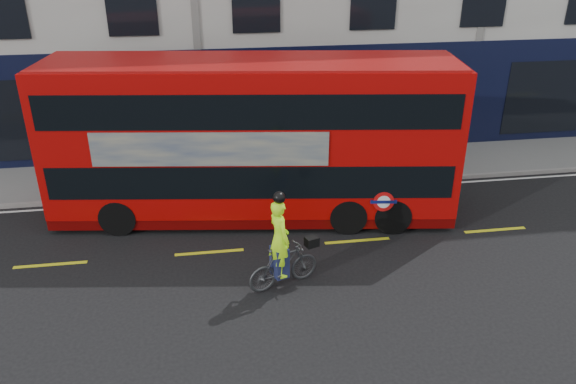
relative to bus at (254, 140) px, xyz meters
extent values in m
plane|color=black|center=(-1.42, -3.51, -2.34)|extent=(120.00, 120.00, 0.00)
cube|color=slate|center=(-1.42, 2.99, -2.28)|extent=(60.00, 3.00, 0.12)
cube|color=gray|center=(-1.42, 1.49, -2.28)|extent=(60.00, 0.12, 0.13)
cube|color=black|center=(-1.42, 4.47, -0.34)|extent=(50.00, 0.08, 4.00)
cube|color=silver|center=(-1.42, 1.19, -2.34)|extent=(58.00, 0.10, 0.01)
cube|color=#AB0706|center=(-0.04, 0.01, 0.14)|extent=(11.50, 4.08, 4.04)
cube|color=#550303|center=(-0.04, 0.01, -2.03)|extent=(11.49, 4.03, 0.31)
cube|color=black|center=(-0.04, 0.01, -0.75)|extent=(11.06, 4.06, 0.92)
cube|color=black|center=(-0.04, 0.01, 1.19)|extent=(11.06, 4.06, 0.92)
cube|color=maroon|center=(-0.04, 0.01, 2.18)|extent=(11.26, 3.95, 0.08)
cube|color=black|center=(5.55, -0.77, -0.75)|extent=(0.36, 2.29, 0.92)
cube|color=black|center=(5.55, -0.77, 1.19)|extent=(0.36, 2.29, 0.92)
cube|color=black|center=(-5.64, 0.79, -0.75)|extent=(0.36, 2.29, 0.92)
cube|color=tan|center=(-1.24, -1.15, 0.22)|extent=(6.09, 0.89, 0.92)
cylinder|color=red|center=(3.32, -1.78, -1.32)|extent=(0.57, 0.10, 0.57)
cylinder|color=white|center=(3.32, -1.79, -1.32)|extent=(0.37, 0.07, 0.37)
cube|color=#0C1459|center=(3.32, -1.79, -1.32)|extent=(0.71, 0.12, 0.09)
cylinder|color=black|center=(3.81, -0.53, -1.83)|extent=(1.37, 2.72, 1.02)
cylinder|color=black|center=(2.59, -0.36, -1.83)|extent=(1.37, 2.72, 1.02)
cylinder|color=black|center=(-3.69, 0.51, -1.83)|extent=(1.37, 2.72, 1.02)
imported|color=#3F4144|center=(0.31, -3.77, -1.80)|extent=(1.86, 1.09, 1.08)
imported|color=#AEF816|center=(0.21, -3.80, -1.02)|extent=(0.66, 0.80, 1.90)
cube|color=black|center=(1.02, -3.51, -1.35)|extent=(0.36, 0.32, 0.24)
cube|color=#1A2047|center=(0.21, -3.80, -1.64)|extent=(0.44, 0.49, 0.75)
sphere|color=black|center=(0.21, -3.80, 0.02)|extent=(0.28, 0.28, 0.28)
camera|label=1|loc=(-1.25, -14.78, 5.46)|focal=35.00mm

